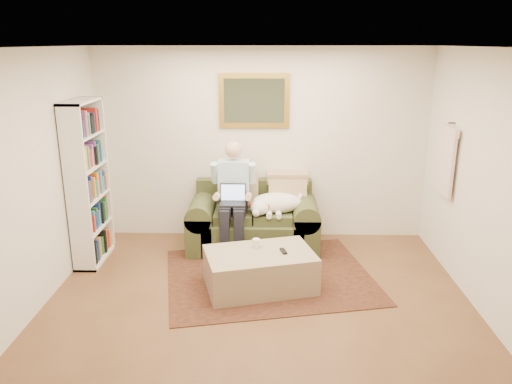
{
  "coord_description": "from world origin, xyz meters",
  "views": [
    {
      "loc": [
        0.09,
        -4.18,
        2.65
      ],
      "look_at": [
        -0.05,
        1.44,
        0.95
      ],
      "focal_mm": 35.0,
      "sensor_mm": 36.0,
      "label": 1
    }
  ],
  "objects_px": {
    "sleeping_dog": "(277,203)",
    "laptop": "(233,198)",
    "sofa": "(253,226)",
    "coffee_mug": "(256,243)",
    "bookshelf": "(88,183)",
    "ottoman": "(260,270)",
    "seated_man": "(233,199)"
  },
  "relations": [
    {
      "from": "sleeping_dog",
      "to": "bookshelf",
      "type": "bearing_deg",
      "value": -171.41
    },
    {
      "from": "sofa",
      "to": "ottoman",
      "type": "relative_size",
      "value": 1.46
    },
    {
      "from": "sleeping_dog",
      "to": "laptop",
      "type": "bearing_deg",
      "value": -166.36
    },
    {
      "from": "seated_man",
      "to": "sleeping_dog",
      "type": "xyz_separation_m",
      "value": [
        0.56,
        0.07,
        -0.07
      ]
    },
    {
      "from": "laptop",
      "to": "coffee_mug",
      "type": "xyz_separation_m",
      "value": [
        0.31,
        -0.8,
        -0.28
      ]
    },
    {
      "from": "ottoman",
      "to": "coffee_mug",
      "type": "height_order",
      "value": "coffee_mug"
    },
    {
      "from": "laptop",
      "to": "bookshelf",
      "type": "distance_m",
      "value": 1.78
    },
    {
      "from": "laptop",
      "to": "bookshelf",
      "type": "xyz_separation_m",
      "value": [
        -1.75,
        -0.21,
        0.25
      ]
    },
    {
      "from": "sleeping_dog",
      "to": "seated_man",
      "type": "bearing_deg",
      "value": -172.87
    },
    {
      "from": "laptop",
      "to": "coffee_mug",
      "type": "distance_m",
      "value": 0.9
    },
    {
      "from": "laptop",
      "to": "sleeping_dog",
      "type": "distance_m",
      "value": 0.59
    },
    {
      "from": "sofa",
      "to": "sleeping_dog",
      "type": "xyz_separation_m",
      "value": [
        0.31,
        -0.09,
        0.36
      ]
    },
    {
      "from": "seated_man",
      "to": "laptop",
      "type": "bearing_deg",
      "value": -90.0
    },
    {
      "from": "sofa",
      "to": "ottoman",
      "type": "xyz_separation_m",
      "value": [
        0.1,
        -1.16,
        -0.08
      ]
    },
    {
      "from": "ottoman",
      "to": "sleeping_dog",
      "type": "bearing_deg",
      "value": 79.35
    },
    {
      "from": "ottoman",
      "to": "coffee_mug",
      "type": "distance_m",
      "value": 0.3
    },
    {
      "from": "sofa",
      "to": "coffee_mug",
      "type": "xyz_separation_m",
      "value": [
        0.06,
        -1.02,
        0.18
      ]
    },
    {
      "from": "sofa",
      "to": "coffee_mug",
      "type": "bearing_deg",
      "value": -86.66
    },
    {
      "from": "bookshelf",
      "to": "sofa",
      "type": "bearing_deg",
      "value": 12.25
    },
    {
      "from": "sleeping_dog",
      "to": "ottoman",
      "type": "distance_m",
      "value": 1.18
    },
    {
      "from": "bookshelf",
      "to": "coffee_mug",
      "type": "bearing_deg",
      "value": -15.81
    },
    {
      "from": "seated_man",
      "to": "laptop",
      "type": "xyz_separation_m",
      "value": [
        -0.0,
        -0.07,
        0.03
      ]
    },
    {
      "from": "sleeping_dog",
      "to": "coffee_mug",
      "type": "xyz_separation_m",
      "value": [
        -0.25,
        -0.93,
        -0.18
      ]
    },
    {
      "from": "sofa",
      "to": "seated_man",
      "type": "height_order",
      "value": "seated_man"
    },
    {
      "from": "laptop",
      "to": "coffee_mug",
      "type": "bearing_deg",
      "value": -68.44
    },
    {
      "from": "seated_man",
      "to": "ottoman",
      "type": "xyz_separation_m",
      "value": [
        0.36,
        -1.01,
        -0.5
      ]
    },
    {
      "from": "coffee_mug",
      "to": "bookshelf",
      "type": "relative_size",
      "value": 0.05
    },
    {
      "from": "coffee_mug",
      "to": "bookshelf",
      "type": "distance_m",
      "value": 2.21
    },
    {
      "from": "ottoman",
      "to": "bookshelf",
      "type": "distance_m",
      "value": 2.36
    },
    {
      "from": "sofa",
      "to": "laptop",
      "type": "relative_size",
      "value": 5.15
    },
    {
      "from": "sleeping_dog",
      "to": "bookshelf",
      "type": "distance_m",
      "value": 2.36
    },
    {
      "from": "sofa",
      "to": "laptop",
      "type": "height_order",
      "value": "laptop"
    }
  ]
}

